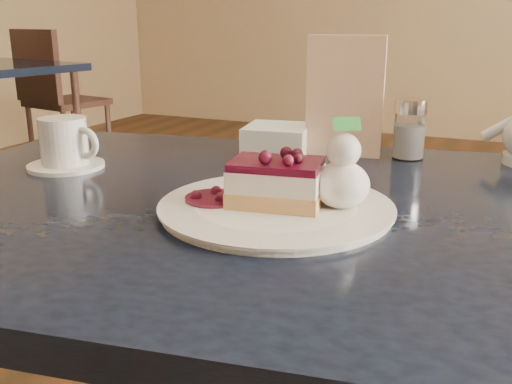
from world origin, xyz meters
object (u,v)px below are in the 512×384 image
at_px(coffee_set, 65,146).
at_px(dessert_plate, 276,208).
at_px(main_table, 283,252).
at_px(cheesecake_slice, 276,183).

bearing_deg(coffee_set, dessert_plate, -9.15).
xyz_separation_m(main_table, coffee_set, (-0.45, 0.02, 0.13)).
relative_size(dessert_plate, coffee_set, 2.20).
bearing_deg(dessert_plate, main_table, 99.65).
relative_size(main_table, coffee_set, 9.51).
relative_size(dessert_plate, cheesecake_slice, 2.30).
distance_m(main_table, coffee_set, 0.47).
bearing_deg(main_table, dessert_plate, -90.00).
height_order(main_table, coffee_set, coffee_set).
bearing_deg(cheesecake_slice, main_table, 90.00).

